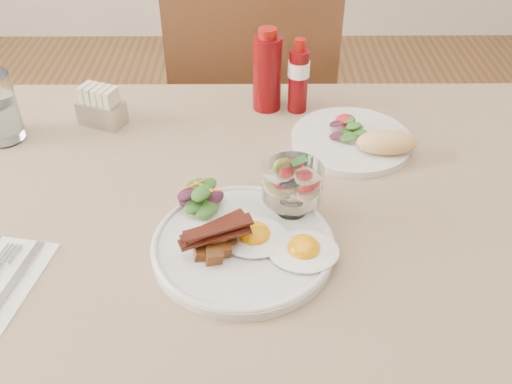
% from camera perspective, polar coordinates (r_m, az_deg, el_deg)
% --- Properties ---
extents(table, '(1.33, 0.88, 0.75)m').
position_cam_1_polar(table, '(1.02, -0.32, -5.35)').
color(table, brown).
rests_on(table, ground).
extents(chair_far, '(0.42, 0.42, 0.93)m').
position_cam_1_polar(chair_far, '(1.63, -0.35, 7.27)').
color(chair_far, brown).
rests_on(chair_far, ground).
extents(main_plate, '(0.28, 0.28, 0.02)m').
position_cam_1_polar(main_plate, '(0.87, -1.29, -5.43)').
color(main_plate, silver).
rests_on(main_plate, table).
extents(fried_eggs, '(0.20, 0.15, 0.03)m').
position_cam_1_polar(fried_eggs, '(0.86, 2.28, -5.06)').
color(fried_eggs, white).
rests_on(fried_eggs, main_plate).
extents(bacon_potato_pile, '(0.11, 0.08, 0.05)m').
position_cam_1_polar(bacon_potato_pile, '(0.84, -4.13, -4.81)').
color(bacon_potato_pile, brown).
rests_on(bacon_potato_pile, main_plate).
extents(side_salad, '(0.08, 0.08, 0.04)m').
position_cam_1_polar(side_salad, '(0.92, -5.47, -0.63)').
color(side_salad, '#1A5115').
rests_on(side_salad, main_plate).
extents(fruit_cup, '(0.10, 0.10, 0.10)m').
position_cam_1_polar(fruit_cup, '(0.90, 3.67, 0.90)').
color(fruit_cup, white).
rests_on(fruit_cup, main_plate).
extents(second_plate, '(0.24, 0.23, 0.06)m').
position_cam_1_polar(second_plate, '(1.11, 10.32, 5.18)').
color(second_plate, silver).
rests_on(second_plate, table).
extents(ketchup_bottle, '(0.06, 0.06, 0.18)m').
position_cam_1_polar(ketchup_bottle, '(1.19, 1.12, 11.90)').
color(ketchup_bottle, '#5D0508').
rests_on(ketchup_bottle, table).
extents(hot_sauce_bottle, '(0.06, 0.06, 0.16)m').
position_cam_1_polar(hot_sauce_bottle, '(1.19, 4.26, 11.40)').
color(hot_sauce_bottle, '#5D0508').
rests_on(hot_sauce_bottle, table).
extents(sugar_caddy, '(0.10, 0.08, 0.08)m').
position_cam_1_polar(sugar_caddy, '(1.20, -15.22, 8.10)').
color(sugar_caddy, '#B3B3B7').
rests_on(sugar_caddy, table).
extents(napkin_cutlery, '(0.13, 0.19, 0.01)m').
position_cam_1_polar(napkin_cutlery, '(0.91, -24.05, -8.21)').
color(napkin_cutlery, white).
rests_on(napkin_cutlery, table).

